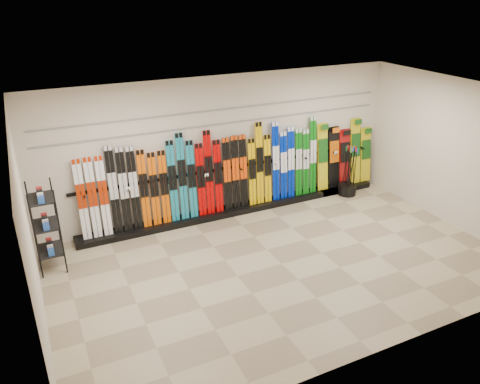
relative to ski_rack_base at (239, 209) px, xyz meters
name	(u,v)px	position (x,y,z in m)	size (l,w,h in m)	color
floor	(282,264)	(-0.22, -2.28, -0.06)	(8.00, 8.00, 0.00)	gray
back_wall	(225,146)	(-0.22, 0.22, 1.44)	(8.00, 8.00, 0.00)	beige
left_wall	(29,239)	(-4.22, -2.28, 1.44)	(5.00, 5.00, 0.00)	beige
right_wall	(456,154)	(3.78, -2.28, 1.44)	(5.00, 5.00, 0.00)	beige
ceiling	(289,100)	(-0.22, -2.28, 2.94)	(8.00, 8.00, 0.00)	silver
ski_rack_base	(239,209)	(0.00, 0.00, 0.00)	(8.00, 0.40, 0.12)	black
skis	(209,177)	(-0.68, 0.03, 0.89)	(5.37, 0.20, 1.84)	white
snowboards	(344,156)	(2.85, 0.07, 0.80)	(1.57, 0.25, 1.60)	gold
accessory_rack	(46,228)	(-3.97, -0.58, 0.73)	(0.40, 0.60, 1.59)	black
pole_bin	(347,189)	(2.75, -0.28, 0.07)	(0.44, 0.44, 0.25)	black
ski_poles	(350,170)	(2.79, -0.27, 0.55)	(0.24, 0.34, 1.18)	black
slatwall_rail_0	(225,123)	(-0.22, 0.20, 1.94)	(7.60, 0.02, 0.03)	gray
slatwall_rail_1	(225,109)	(-0.22, 0.20, 2.24)	(7.60, 0.02, 0.03)	gray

